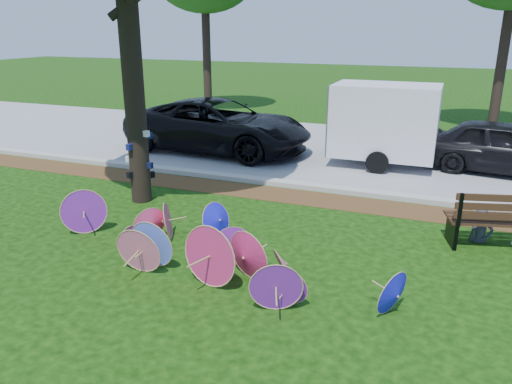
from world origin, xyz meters
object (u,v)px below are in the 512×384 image
dark_pickup (504,147)px  parasol_pile (195,245)px  cargo_trailer (385,120)px  park_bench (505,218)px  person_left (484,210)px  black_van (218,126)px

dark_pickup → parasol_pile: bearing=155.3°
cargo_trailer → park_bench: bearing=-59.4°
cargo_trailer → person_left: bearing=-62.5°
parasol_pile → cargo_trailer: cargo_trailer is taller
park_bench → person_left: 0.36m
black_van → cargo_trailer: size_ratio=2.07×
park_bench → parasol_pile: bearing=-164.4°
parasol_pile → cargo_trailer: 7.73m
cargo_trailer → person_left: (2.43, -4.63, -0.66)m
dark_pickup → park_bench: 5.04m
person_left → park_bench: bearing=-28.7°
dark_pickup → park_bench: dark_pickup is taller
cargo_trailer → dark_pickup: bearing=6.4°
parasol_pile → park_bench: 5.44m
parasol_pile → person_left: person_left is taller
dark_pickup → person_left: dark_pickup is taller
dark_pickup → park_bench: (-0.29, -5.03, -0.18)m
black_van → person_left: bearing=-117.4°
park_bench → black_van: bearing=135.1°
park_bench → person_left: size_ratio=1.63×
cargo_trailer → person_left: size_ratio=2.26×
black_van → cargo_trailer: (4.97, 0.19, 0.47)m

